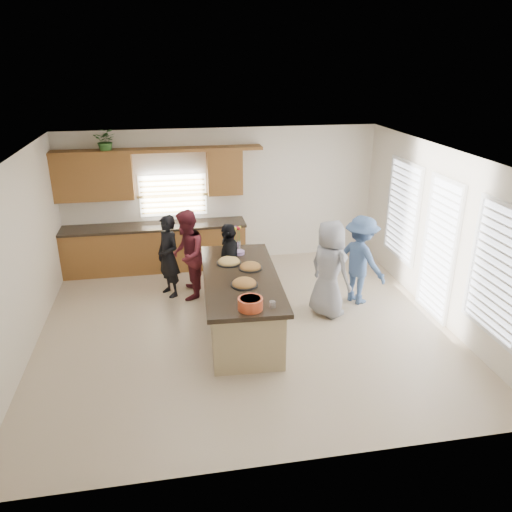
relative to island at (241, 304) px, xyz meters
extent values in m
plane|color=#BEA68D|center=(0.06, 0.07, -0.45)|extent=(6.50, 6.50, 0.00)
cube|color=silver|center=(0.06, 3.07, 0.95)|extent=(6.50, 0.02, 2.80)
cube|color=silver|center=(0.06, -2.93, 0.95)|extent=(6.50, 0.02, 2.80)
cube|color=silver|center=(-3.19, 0.07, 0.95)|extent=(0.02, 6.00, 2.80)
cube|color=silver|center=(3.31, 0.07, 0.95)|extent=(0.02, 6.00, 2.80)
cube|color=white|center=(0.06, 0.07, 2.35)|extent=(6.50, 6.00, 0.02)
cube|color=brown|center=(-1.36, 2.76, 0.00)|extent=(3.65, 0.62, 0.90)
cube|color=black|center=(-1.36, 2.76, 0.47)|extent=(3.70, 0.65, 0.05)
cube|color=brown|center=(-2.44, 2.89, 1.50)|extent=(1.50, 0.36, 0.90)
cube|color=brown|center=(0.11, 2.89, 1.50)|extent=(0.70, 0.36, 0.90)
cube|color=brown|center=(-1.16, 2.89, 1.98)|extent=(4.05, 0.40, 0.06)
cube|color=olive|center=(-0.94, 3.03, 1.02)|extent=(1.35, 0.08, 0.85)
cube|color=white|center=(3.28, 1.37, 0.97)|extent=(0.06, 1.10, 1.75)
cube|color=white|center=(3.28, -0.03, 0.72)|extent=(0.06, 0.85, 2.25)
cube|color=white|center=(3.28, -1.53, 0.97)|extent=(0.06, 1.10, 1.75)
cube|color=tan|center=(0.00, 0.00, -0.01)|extent=(1.12, 2.55, 0.88)
cube|color=black|center=(0.00, 0.00, 0.46)|extent=(1.28, 2.75, 0.07)
cube|color=black|center=(0.00, 0.00, -0.41)|extent=(1.04, 2.46, 0.08)
cylinder|color=black|center=(0.00, -0.37, 0.51)|extent=(0.40, 0.40, 0.02)
ellipsoid|color=#A66734|center=(0.00, -0.37, 0.53)|extent=(0.36, 0.36, 0.16)
cylinder|color=black|center=(0.19, 0.23, 0.51)|extent=(0.38, 0.38, 0.02)
ellipsoid|color=#A66734|center=(0.19, 0.23, 0.53)|extent=(0.34, 0.34, 0.15)
cylinder|color=black|center=(-0.12, 0.51, 0.51)|extent=(0.40, 0.40, 0.02)
ellipsoid|color=tan|center=(-0.12, 0.51, 0.53)|extent=(0.36, 0.36, 0.16)
cylinder|color=#CB4825|center=(-0.04, -1.12, 0.58)|extent=(0.34, 0.34, 0.16)
cylinder|color=beige|center=(-0.04, -1.12, 0.64)|extent=(0.28, 0.28, 0.04)
cylinder|color=white|center=(0.27, -1.12, 0.54)|extent=(0.09, 0.09, 0.09)
cylinder|color=#BD91D3|center=(0.10, 0.91, 0.52)|extent=(0.20, 0.20, 0.05)
cylinder|color=silver|center=(0.12, 1.16, 0.57)|extent=(0.11, 0.11, 0.14)
imported|color=#326729|center=(-2.12, 2.89, 2.18)|extent=(0.48, 0.44, 0.47)
imported|color=black|center=(-1.10, 1.49, 0.31)|extent=(0.59, 0.66, 1.52)
imported|color=maroon|center=(-0.77, 1.35, 0.36)|extent=(0.71, 0.86, 1.63)
imported|color=black|center=(-0.07, 0.87, 0.31)|extent=(0.39, 0.90, 1.52)
imported|color=#3B5582|center=(2.21, 0.62, 0.35)|extent=(1.02, 1.19, 1.60)
imported|color=gray|center=(1.53, 0.26, 0.38)|extent=(0.85, 0.97, 1.67)
camera|label=1|loc=(-1.01, -7.01, 3.67)|focal=35.00mm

